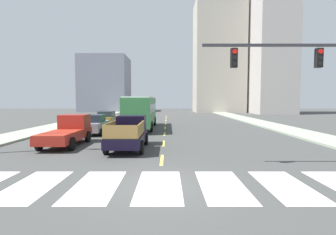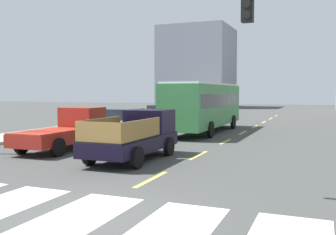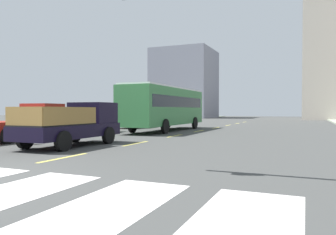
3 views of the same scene
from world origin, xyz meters
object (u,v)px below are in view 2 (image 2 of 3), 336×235
at_px(pickup_stakebed, 137,136).
at_px(city_bus, 205,104).
at_px(sedan_near_right, 126,123).
at_px(pickup_dark, 68,130).
at_px(sedan_near_left, 162,116).

xyz_separation_m(pickup_stakebed, city_bus, (-0.34, 11.01, 1.02)).
height_order(pickup_stakebed, sedan_near_right, pickup_stakebed).
xyz_separation_m(pickup_dark, sedan_near_right, (0.20, 5.48, -0.06)).
bearing_deg(pickup_stakebed, city_bus, 90.05).
bearing_deg(pickup_dark, sedan_near_left, 92.50).
xyz_separation_m(pickup_dark, city_bus, (3.91, 9.84, 1.03)).
bearing_deg(pickup_stakebed, pickup_dark, 162.88).
distance_m(pickup_dark, sedan_near_right, 5.48).
relative_size(sedan_near_left, sedan_near_right, 1.00).
height_order(pickup_stakebed, sedan_near_left, pickup_stakebed).
height_order(sedan_near_left, sedan_near_right, same).
distance_m(city_bus, sedan_near_left, 5.15).
relative_size(pickup_dark, sedan_near_right, 1.18).
distance_m(pickup_stakebed, sedan_near_right, 7.79).
distance_m(sedan_near_left, sedan_near_right, 7.09).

